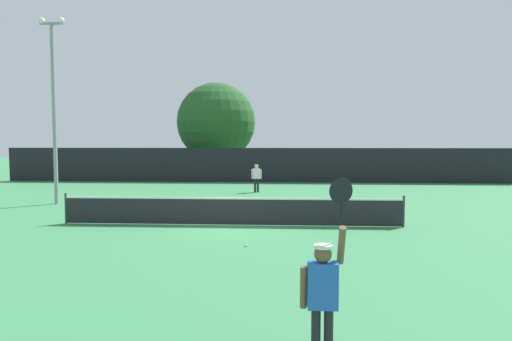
{
  "coord_description": "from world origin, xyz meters",
  "views": [
    {
      "loc": [
        1.78,
        -15.43,
        2.91
      ],
      "look_at": [
        0.69,
        2.93,
        1.7
      ],
      "focal_mm": 31.93,
      "sensor_mm": 36.0,
      "label": 1
    }
  ],
  "objects_px": {
    "tennis_ball": "(246,246)",
    "parked_car_mid": "(226,165)",
    "player_receiving": "(256,176)",
    "parked_car_near": "(167,166)",
    "light_pole": "(54,99)",
    "large_tree": "(216,122)",
    "player_serving": "(323,287)"
  },
  "relations": [
    {
      "from": "player_receiving",
      "to": "light_pole",
      "type": "relative_size",
      "value": 0.18
    },
    {
      "from": "player_receiving",
      "to": "parked_car_near",
      "type": "distance_m",
      "value": 14.5
    },
    {
      "from": "light_pole",
      "to": "large_tree",
      "type": "relative_size",
      "value": 1.11
    },
    {
      "from": "light_pole",
      "to": "parked_car_near",
      "type": "bearing_deg",
      "value": 87.51
    },
    {
      "from": "player_receiving",
      "to": "player_serving",
      "type": "bearing_deg",
      "value": 95.8
    },
    {
      "from": "light_pole",
      "to": "large_tree",
      "type": "bearing_deg",
      "value": 73.59
    },
    {
      "from": "light_pole",
      "to": "parked_car_mid",
      "type": "distance_m",
      "value": 20.79
    },
    {
      "from": "parked_car_near",
      "to": "player_serving",
      "type": "bearing_deg",
      "value": -75.43
    },
    {
      "from": "light_pole",
      "to": "parked_car_mid",
      "type": "bearing_deg",
      "value": 74.74
    },
    {
      "from": "player_serving",
      "to": "large_tree",
      "type": "distance_m",
      "value": 32.15
    },
    {
      "from": "large_tree",
      "to": "player_receiving",
      "type": "bearing_deg",
      "value": -71.05
    },
    {
      "from": "player_serving",
      "to": "tennis_ball",
      "type": "distance_m",
      "value": 6.85
    },
    {
      "from": "tennis_ball",
      "to": "parked_car_near",
      "type": "bearing_deg",
      "value": 108.99
    },
    {
      "from": "light_pole",
      "to": "parked_car_near",
      "type": "height_order",
      "value": "light_pole"
    },
    {
      "from": "tennis_ball",
      "to": "parked_car_near",
      "type": "distance_m",
      "value": 26.65
    },
    {
      "from": "large_tree",
      "to": "parked_car_near",
      "type": "xyz_separation_m",
      "value": [
        -4.21,
        0.38,
        -3.63
      ]
    },
    {
      "from": "player_receiving",
      "to": "parked_car_mid",
      "type": "xyz_separation_m",
      "value": [
        -3.57,
        14.44,
        -0.17
      ]
    },
    {
      "from": "parked_car_near",
      "to": "parked_car_mid",
      "type": "relative_size",
      "value": 1.02
    },
    {
      "from": "large_tree",
      "to": "parked_car_near",
      "type": "bearing_deg",
      "value": 174.83
    },
    {
      "from": "tennis_ball",
      "to": "parked_car_mid",
      "type": "bearing_deg",
      "value": 98.33
    },
    {
      "from": "player_receiving",
      "to": "light_pole",
      "type": "bearing_deg",
      "value": 30.41
    },
    {
      "from": "tennis_ball",
      "to": "parked_car_mid",
      "type": "relative_size",
      "value": 0.02
    },
    {
      "from": "player_receiving",
      "to": "large_tree",
      "type": "height_order",
      "value": "large_tree"
    },
    {
      "from": "player_serving",
      "to": "light_pole",
      "type": "xyz_separation_m",
      "value": [
        -10.95,
        14.57,
        3.73
      ]
    },
    {
      "from": "player_serving",
      "to": "light_pole",
      "type": "distance_m",
      "value": 18.61
    },
    {
      "from": "parked_car_mid",
      "to": "light_pole",
      "type": "bearing_deg",
      "value": -106.34
    },
    {
      "from": "player_receiving",
      "to": "tennis_ball",
      "type": "xyz_separation_m",
      "value": [
        0.48,
        -13.22,
        -0.91
      ]
    },
    {
      "from": "player_receiving",
      "to": "parked_car_mid",
      "type": "height_order",
      "value": "parked_car_mid"
    },
    {
      "from": "tennis_ball",
      "to": "large_tree",
      "type": "distance_m",
      "value": 25.59
    },
    {
      "from": "tennis_ball",
      "to": "light_pole",
      "type": "bearing_deg",
      "value": 139.74
    },
    {
      "from": "player_serving",
      "to": "parked_car_near",
      "type": "distance_m",
      "value": 33.39
    },
    {
      "from": "tennis_ball",
      "to": "light_pole",
      "type": "height_order",
      "value": "light_pole"
    }
  ]
}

